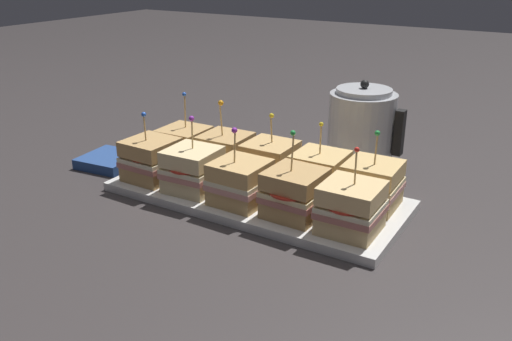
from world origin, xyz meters
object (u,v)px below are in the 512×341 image
object	(u,v)px
sandwich_back_left	(225,154)
sandwich_back_right	(320,174)
sandwich_back_far_left	(185,146)
sandwich_front_far_right	(351,208)
sandwich_front_left	(193,170)
sandwich_back_center	(269,163)
kettle_steel	(362,128)
napkin_stack	(110,160)
sandwich_front_far_left	(151,160)
sandwich_back_far_right	(372,185)
sandwich_front_center	(239,182)
serving_platter	(256,195)
sandwich_front_right	(295,193)

from	to	relation	value
sandwich_back_left	sandwich_back_right	world-z (taller)	sandwich_back_left
sandwich_back_far_left	sandwich_front_far_right	bearing A→B (deg)	-13.95
sandwich_front_left	sandwich_back_center	world-z (taller)	sandwich_front_left
sandwich_front_left	kettle_steel	bearing A→B (deg)	57.47
sandwich_back_far_left	napkin_stack	world-z (taller)	sandwich_back_far_left
sandwich_back_right	sandwich_back_center	bearing A→B (deg)	178.44
sandwich_front_far_left	sandwich_front_left	bearing A→B (deg)	-0.34
sandwich_back_far_left	kettle_steel	xyz separation A→B (m)	(0.34, 0.24, 0.03)
sandwich_back_far_left	sandwich_back_left	world-z (taller)	same
sandwich_front_far_left	sandwich_front_left	world-z (taller)	sandwich_front_left
sandwich_back_far_right	kettle_steel	world-z (taller)	kettle_steel
sandwich_front_center	napkin_stack	distance (m)	0.41
sandwich_back_right	napkin_stack	size ratio (longest dim) A/B	1.15
sandwich_back_left	sandwich_back_right	distance (m)	0.23
sandwich_back_far_right	sandwich_back_far_left	bearing A→B (deg)	-179.58
serving_platter	sandwich_back_right	world-z (taller)	sandwich_back_right
sandwich_front_left	sandwich_back_right	world-z (taller)	sandwich_front_left
sandwich_front_center	sandwich_back_far_left	xyz separation A→B (m)	(-0.22, 0.11, -0.00)
serving_platter	sandwich_back_center	xyz separation A→B (m)	(-0.00, 0.06, 0.05)
sandwich_front_right	sandwich_front_far_right	world-z (taller)	sandwich_front_right
serving_platter	sandwich_front_far_left	xyz separation A→B (m)	(-0.23, -0.06, 0.05)
sandwich_front_far_left	sandwich_front_right	distance (m)	0.35
sandwich_front_right	sandwich_back_far_left	world-z (taller)	sandwich_back_far_left
sandwich_front_left	sandwich_back_center	bearing A→B (deg)	45.20
sandwich_back_far_left	kettle_steel	distance (m)	0.42
sandwich_front_far_right	sandwich_back_right	distance (m)	0.16
sandwich_back_right	sandwich_back_left	bearing A→B (deg)	179.97
sandwich_front_left	sandwich_front_center	xyz separation A→B (m)	(0.11, -0.00, -0.00)
serving_platter	sandwich_back_far_right	size ratio (longest dim) A/B	3.91
sandwich_front_right	sandwich_back_right	distance (m)	0.11
napkin_stack	sandwich_back_far_right	bearing A→B (deg)	6.59
sandwich_front_center	sandwich_back_far_right	bearing A→B (deg)	27.20
sandwich_front_center	napkin_stack	bearing A→B (deg)	173.63
sandwich_front_far_left	sandwich_front_far_right	bearing A→B (deg)	-0.11
sandwich_front_far_right	napkin_stack	bearing A→B (deg)	176.02
sandwich_front_center	sandwich_back_far_left	size ratio (longest dim) A/B	0.93
sandwich_front_far_right	sandwich_back_left	bearing A→B (deg)	161.72
sandwich_back_left	kettle_steel	distance (m)	0.33
sandwich_front_far_right	kettle_steel	size ratio (longest dim) A/B	0.75
sandwich_back_left	sandwich_back_right	size ratio (longest dim) A/B	1.09
sandwich_back_left	sandwich_back_center	xyz separation A→B (m)	(0.11, 0.00, -0.00)
kettle_steel	sandwich_back_far_right	bearing A→B (deg)	-64.45
sandwich_front_far_right	sandwich_back_far_right	world-z (taller)	sandwich_front_far_right
sandwich_front_left	sandwich_front_right	world-z (taller)	sandwich_front_right
sandwich_back_center	sandwich_front_right	bearing A→B (deg)	-43.29
napkin_stack	sandwich_front_far_left	bearing A→B (deg)	-13.93
sandwich_back_left	sandwich_back_center	world-z (taller)	sandwich_back_left
sandwich_front_far_left	napkin_stack	xyz separation A→B (m)	(-0.17, 0.04, -0.05)
sandwich_back_left	sandwich_back_far_left	bearing A→B (deg)	179.72
sandwich_back_far_left	sandwich_back_left	bearing A→B (deg)	-0.28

